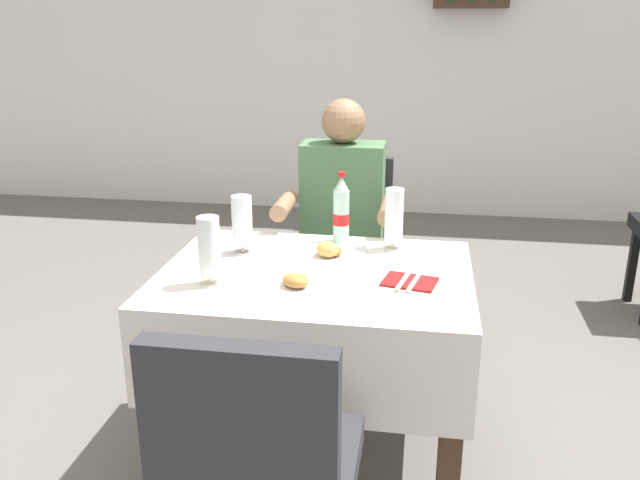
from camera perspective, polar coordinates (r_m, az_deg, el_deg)
name	(u,v)px	position (r m, az deg, el deg)	size (l,w,h in m)	color
back_wall	(403,40)	(5.55, 7.19, 16.86)	(11.00, 0.12, 2.84)	white
main_dining_table	(315,320)	(2.32, -0.40, -6.95)	(1.06, 0.80, 0.76)	white
chair_far_diner_seat	(344,251)	(3.05, 2.06, -0.98)	(0.44, 0.50, 0.97)	#2D2D33
chair_near_camera_side	(261,470)	(1.67, -5.14, -19.24)	(0.44, 0.50, 0.97)	#2D2D33
seated_diner_far	(341,226)	(2.90, 1.82, 1.23)	(0.50, 0.46, 1.26)	#282D42
plate_near_camera	(294,285)	(2.09, -2.27, -3.95)	(0.24, 0.24, 0.06)	white
plate_far_diner	(329,254)	(2.36, 0.80, -1.20)	(0.25, 0.25, 0.07)	white
beer_glass_left	(242,222)	(2.41, -6.78, 1.53)	(0.07, 0.07, 0.22)	white
beer_glass_middle	(209,249)	(2.13, -9.59, -0.81)	(0.07, 0.07, 0.23)	white
beer_glass_right	(394,220)	(2.44, 6.43, 1.78)	(0.07, 0.07, 0.23)	white
cola_bottle_primary	(341,211)	(2.51, 1.85, 2.51)	(0.06, 0.06, 0.27)	silver
napkin_cutlery_set	(410,281)	(2.17, 7.80, -3.58)	(0.19, 0.20, 0.01)	maroon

